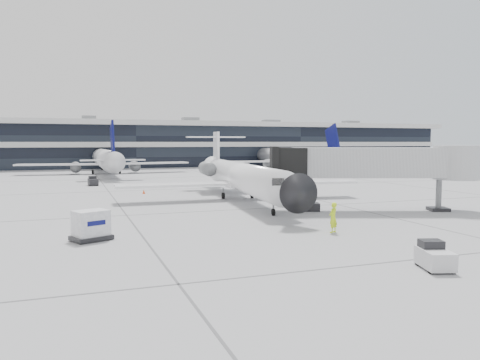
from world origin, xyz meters
name	(u,v)px	position (x,y,z in m)	size (l,w,h in m)	color
ground	(240,209)	(0.00, 0.00, 0.00)	(220.00, 220.00, 0.00)	gray
terminal	(131,146)	(0.00, 82.00, 5.00)	(170.00, 22.00, 10.00)	black
bg_jet_center	(106,173)	(-8.00, 55.00, 0.00)	(32.00, 40.00, 9.60)	silver
bg_jet_right	(291,169)	(32.00, 55.00, 0.00)	(32.00, 40.00, 9.60)	silver
regional_jet	(240,176)	(2.47, 6.72, 2.53)	(25.69, 32.09, 7.41)	white
jet_bridge	(384,163)	(11.60, -4.98, 4.21)	(17.53, 8.88, 5.78)	#B6B8BB
ramp_worker	(333,218)	(2.21, -12.24, 1.02)	(0.75, 0.49, 2.04)	#D0FA1A
baggage_tug	(434,257)	(2.06, -21.73, 0.59)	(1.79, 2.34, 1.31)	silver
cargo_uld	(91,226)	(-13.14, -9.34, 0.92)	(2.72, 2.42, 1.83)	black
traffic_cone	(144,192)	(-6.28, 16.00, 0.23)	(0.34, 0.34, 0.50)	#FE470D
far_tug	(93,181)	(-11.45, 28.99, 0.59)	(1.41, 2.16, 1.30)	black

